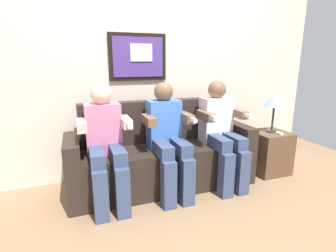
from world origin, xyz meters
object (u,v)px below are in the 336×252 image
Objects in this scene: person_on_right at (221,130)px; table_lamp at (275,102)px; side_table_right at (269,152)px; person_on_left at (105,141)px; couch at (162,158)px; person_in_middle at (168,135)px; spare_remote_on_table at (278,133)px.

table_lamp is (0.73, 0.07, 0.25)m from person_on_right.
person_on_left is at bearing -178.17° from side_table_right.
side_table_right is (1.31, -0.11, -0.06)m from couch.
side_table_right is at bearing -4.62° from couch.
couch is 1.73× the size of person_on_left.
person_on_left is 0.60m from person_in_middle.
side_table_right is 1.09× the size of table_lamp.
table_lamp is at bearing -4.14° from couch.
couch is at bearing 175.86° from table_lamp.
side_table_right is (0.71, 0.06, -0.36)m from person_on_right.
person_on_left is 8.54× the size of spare_remote_on_table.
spare_remote_on_table is at bearing -86.55° from table_lamp.
couch is at bearing 164.33° from person_on_right.
person_in_middle is 1.34m from spare_remote_on_table.
person_on_left and person_on_right have the same top height.
person_on_left is 1.00× the size of person_on_right.
table_lamp reaches higher than couch.
person_on_right is at bearing -0.02° from person_on_left.
spare_remote_on_table is at bearing -8.24° from couch.
couch is 3.84× the size of side_table_right.
couch is 1.44m from table_lamp.
person_on_left and person_in_middle have the same top height.
table_lamp is (1.92, 0.07, 0.25)m from person_on_left.
person_on_right reaches higher than couch.
couch is at bearing 90.17° from person_in_middle.
person_on_left is 1.19m from person_on_right.
couch is 1.32m from side_table_right.
person_on_left is at bearing 179.22° from spare_remote_on_table.
couch is 1.73× the size of person_on_right.
person_on_right is 2.22× the size of side_table_right.
person_on_left reaches higher than side_table_right.
person_in_middle is 1.36m from side_table_right.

